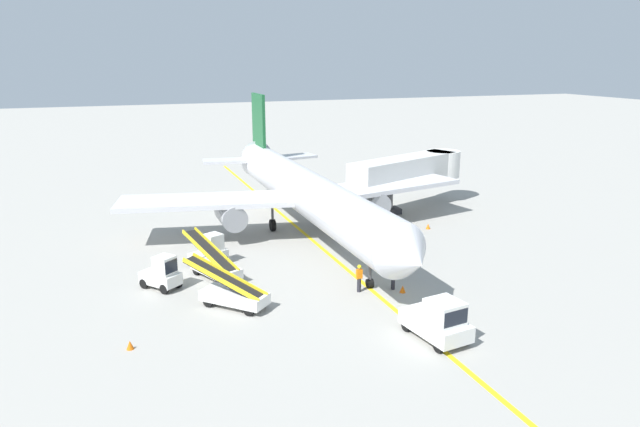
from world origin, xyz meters
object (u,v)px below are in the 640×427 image
object	(u,v)px
belt_loader_aft_hold	(215,266)
safety_cone_nose_left	(130,345)
baggage_tug_by_cargo_door	(210,252)
ground_crew_marshaller	(359,277)
safety_cone_wingtip_left	(428,226)
belt_loader_forward_hold	(233,293)
airliner	(304,191)
baggage_tug_near_wing	(162,274)
pushback_tug	(438,321)
ground_crew_wing_walker	(393,275)
jet_bridge	(414,170)
safety_cone_nose_right	(403,289)

from	to	relation	value
belt_loader_aft_hold	safety_cone_nose_left	distance (m)	9.69
baggage_tug_by_cargo_door	ground_crew_marshaller	distance (m)	10.69
belt_loader_aft_hold	safety_cone_wingtip_left	distance (m)	18.77
belt_loader_forward_hold	belt_loader_aft_hold	size ratio (longest dim) A/B	0.87
airliner	baggage_tug_near_wing	distance (m)	14.29
belt_loader_forward_hold	safety_cone_nose_left	xyz separation A→B (m)	(-5.65, -3.16, -0.56)
baggage_tug_by_cargo_door	safety_cone_nose_left	size ratio (longest dim) A/B	6.20
pushback_tug	ground_crew_wing_walker	distance (m)	6.55
belt_loader_forward_hold	safety_cone_wingtip_left	size ratio (longest dim) A/B	10.11
baggage_tug_near_wing	ground_crew_wing_walker	xyz separation A→B (m)	(12.97, -4.90, -0.02)
baggage_tug_near_wing	safety_cone_nose_left	xyz separation A→B (m)	(-2.22, -7.20, -0.71)
pushback_tug	safety_cone_nose_left	xyz separation A→B (m)	(-14.33, 4.19, -0.77)
baggage_tug_near_wing	safety_cone_nose_left	distance (m)	7.57
pushback_tug	belt_loader_forward_hold	size ratio (longest dim) A/B	0.86
jet_bridge	baggage_tug_near_wing	bearing A→B (deg)	-153.06
pushback_tug	baggage_tug_near_wing	xyz separation A→B (m)	(-12.11, 11.39, -0.07)
jet_bridge	baggage_tug_by_cargo_door	distance (m)	22.21
airliner	safety_cone_nose_right	bearing A→B (deg)	-83.13
baggage_tug_near_wing	safety_cone_nose_left	bearing A→B (deg)	-107.12
airliner	safety_cone_nose_right	world-z (taller)	airliner
baggage_tug_by_cargo_door	belt_loader_forward_hold	world-z (taller)	belt_loader_forward_hold
ground_crew_wing_walker	safety_cone_nose_left	distance (m)	15.38
belt_loader_forward_hold	airliner	bearing A→B (deg)	55.25
belt_loader_aft_hold	safety_cone_nose_left	size ratio (longest dim) A/B	11.59
airliner	belt_loader_aft_hold	bearing A→B (deg)	-139.70
pushback_tug	safety_cone_wingtip_left	world-z (taller)	pushback_tug
safety_cone_nose_left	pushback_tug	bearing A→B (deg)	-16.30
airliner	safety_cone_wingtip_left	world-z (taller)	airliner
jet_bridge	pushback_tug	size ratio (longest dim) A/B	3.38
airliner	baggage_tug_by_cargo_door	bearing A→B (deg)	-150.07
jet_bridge	belt_loader_aft_hold	bearing A→B (deg)	-151.01
pushback_tug	safety_cone_wingtip_left	size ratio (longest dim) A/B	8.73
belt_loader_aft_hold	safety_cone_wingtip_left	bearing A→B (deg)	14.53
airliner	jet_bridge	size ratio (longest dim) A/B	2.72
baggage_tug_by_cargo_door	safety_cone_wingtip_left	bearing A→B (deg)	7.43
jet_bridge	baggage_tug_by_cargo_door	world-z (taller)	jet_bridge
baggage_tug_near_wing	safety_cone_nose_right	bearing A→B (deg)	-22.63
baggage_tug_near_wing	safety_cone_nose_right	size ratio (longest dim) A/B	6.10
ground_crew_marshaller	safety_cone_wingtip_left	distance (m)	14.55
jet_bridge	pushback_tug	xyz separation A→B (m)	(-11.50, -23.39, -2.55)
baggage_tug_near_wing	safety_cone_wingtip_left	bearing A→B (deg)	14.26
baggage_tug_near_wing	ground_crew_marshaller	size ratio (longest dim) A/B	1.58
jet_bridge	ground_crew_wing_walker	xyz separation A→B (m)	(-10.64, -16.90, -2.63)
pushback_tug	safety_cone_nose_left	world-z (taller)	pushback_tug
safety_cone_wingtip_left	safety_cone_nose_right	bearing A→B (deg)	-126.60
jet_bridge	safety_cone_nose_left	world-z (taller)	jet_bridge
safety_cone_nose_left	safety_cone_nose_right	xyz separation A→B (m)	(15.51, 1.66, 0.00)
baggage_tug_by_cargo_door	safety_cone_nose_left	world-z (taller)	baggage_tug_by_cargo_door
baggage_tug_near_wing	safety_cone_nose_left	world-z (taller)	baggage_tug_near_wing
pushback_tug	safety_cone_wingtip_left	xyz separation A→B (m)	(9.35, 16.85, -0.77)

